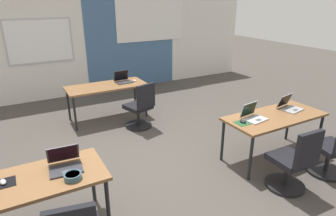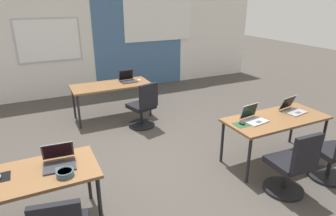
{
  "view_description": "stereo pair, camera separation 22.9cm",
  "coord_description": "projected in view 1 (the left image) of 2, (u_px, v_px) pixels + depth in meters",
  "views": [
    {
      "loc": [
        -1.66,
        -3.37,
        2.41
      ],
      "look_at": [
        0.38,
        0.31,
        0.79
      ],
      "focal_mm": 30.96,
      "sensor_mm": 36.0,
      "label": 1
    },
    {
      "loc": [
        -1.45,
        -3.47,
        2.41
      ],
      "look_at": [
        0.38,
        0.31,
        0.79
      ],
      "focal_mm": 30.96,
      "sensor_mm": 36.0,
      "label": 2
    }
  ],
  "objects": [
    {
      "name": "ground_plane",
      "position": [
        156.0,
        168.0,
        4.36
      ],
      "size": [
        24.0,
        24.0,
        0.0
      ],
      "color": "#47423D"
    },
    {
      "name": "back_wall_assembly",
      "position": [
        81.0,
        39.0,
        7.29
      ],
      "size": [
        10.0,
        0.27,
        2.8
      ],
      "color": "silver",
      "rests_on": "ground"
    },
    {
      "name": "desk_near_left",
      "position": [
        23.0,
        187.0,
        2.84
      ],
      "size": [
        1.6,
        0.7,
        0.72
      ],
      "color": "brown",
      "rests_on": "ground"
    },
    {
      "name": "desk_near_right",
      "position": [
        275.0,
        119.0,
        4.43
      ],
      "size": [
        1.6,
        0.7,
        0.72
      ],
      "color": "brown",
      "rests_on": "ground"
    },
    {
      "name": "desk_far_center",
      "position": [
        107.0,
        88.0,
        5.92
      ],
      "size": [
        1.6,
        0.7,
        0.72
      ],
      "color": "brown",
      "rests_on": "ground"
    },
    {
      "name": "laptop_near_right_inner",
      "position": [
        253.0,
        116.0,
        4.26
      ],
      "size": [
        0.37,
        0.32,
        0.23
      ],
      "rotation": [
        0.0,
        0.0,
        0.14
      ],
      "color": "#B7B7BC",
      "rests_on": "desk_near_right"
    },
    {
      "name": "mousepad_near_right_inner",
      "position": [
        243.0,
        123.0,
        4.14
      ],
      "size": [
        0.22,
        0.19,
        0.0
      ],
      "color": "#23512D",
      "rests_on": "desk_near_right"
    },
    {
      "name": "mouse_near_right_inner",
      "position": [
        243.0,
        122.0,
        4.14
      ],
      "size": [
        0.08,
        0.11,
        0.03
      ],
      "color": "black",
      "rests_on": "mousepad_near_right_inner"
    },
    {
      "name": "chair_near_right_inner",
      "position": [
        293.0,
        165.0,
        3.75
      ],
      "size": [
        0.52,
        0.55,
        0.92
      ],
      "rotation": [
        0.0,
        0.0,
        3.09
      ],
      "color": "black",
      "rests_on": "ground"
    },
    {
      "name": "laptop_near_left_inner",
      "position": [
        65.0,
        164.0,
        3.04
      ],
      "size": [
        0.35,
        0.34,
        0.22
      ],
      "rotation": [
        0.0,
        0.0,
        -0.08
      ],
      "color": "#333338",
      "rests_on": "desk_near_left"
    },
    {
      "name": "mousepad_near_left_end",
      "position": [
        3.0,
        183.0,
        2.8
      ],
      "size": [
        0.22,
        0.19,
        0.0
      ],
      "color": "black",
      "rests_on": "desk_near_left"
    },
    {
      "name": "mouse_near_left_end",
      "position": [
        3.0,
        182.0,
        2.79
      ],
      "size": [
        0.07,
        0.11,
        0.03
      ],
      "color": "#B2B2B7",
      "rests_on": "mousepad_near_left_end"
    },
    {
      "name": "laptop_far_right",
      "position": [
        123.0,
        80.0,
        6.1
      ],
      "size": [
        0.35,
        0.29,
        0.24
      ],
      "rotation": [
        0.0,
        0.0,
        0.06
      ],
      "color": "#333338",
      "rests_on": "desk_far_center"
    },
    {
      "name": "mouse_far_right",
      "position": [
        134.0,
        81.0,
        6.17
      ],
      "size": [
        0.08,
        0.11,
        0.03
      ],
      "color": "silver",
      "rests_on": "desk_far_center"
    },
    {
      "name": "chair_far_right",
      "position": [
        140.0,
        110.0,
        5.58
      ],
      "size": [
        0.54,
        0.59,
        0.92
      ],
      "rotation": [
        0.0,
        0.0,
        3.41
      ],
      "color": "black",
      "rests_on": "ground"
    },
    {
      "name": "laptop_near_right_end",
      "position": [
        290.0,
        106.0,
        4.63
      ],
      "size": [
        0.37,
        0.36,
        0.23
      ],
      "rotation": [
        0.0,
        0.0,
        0.16
      ],
      "color": "#9E9EA3",
      "rests_on": "desk_near_right"
    },
    {
      "name": "chair_near_right_end",
      "position": [
        334.0,
        152.0,
        4.05
      ],
      "size": [
        0.53,
        0.58,
        0.92
      ],
      "rotation": [
        0.0,
        0.0,
        2.92
      ],
      "color": "black",
      "rests_on": "ground"
    },
    {
      "name": "snack_bowl",
      "position": [
        73.0,
        176.0,
        2.86
      ],
      "size": [
        0.18,
        0.18,
        0.06
      ],
      "color": "#3D6070",
      "rests_on": "desk_near_left"
    }
  ]
}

